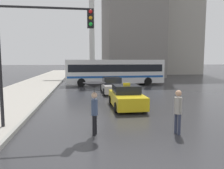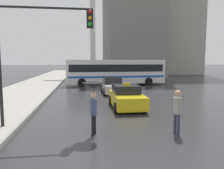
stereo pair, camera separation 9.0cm
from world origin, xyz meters
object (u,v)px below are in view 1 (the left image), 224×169
(taxi, at_px, (126,97))
(monument_cross, at_px, (92,11))
(sedan_red, at_px, (112,86))
(city_bus, at_px, (115,71))
(traffic_light, at_px, (39,40))
(pedestrian_man, at_px, (178,108))
(pedestrian_with_umbrella, at_px, (94,94))

(taxi, xyz_separation_m, monument_cross, (-0.88, 26.32, 11.06))
(sedan_red, xyz_separation_m, city_bus, (1.29, 6.55, 1.07))
(taxi, height_order, monument_cross, monument_cross)
(traffic_light, bearing_deg, taxi, 39.59)
(monument_cross, bearing_deg, city_bus, -80.70)
(sedan_red, distance_m, pedestrian_man, 11.97)
(traffic_light, bearing_deg, city_bus, 70.89)
(taxi, relative_size, pedestrian_man, 2.19)
(pedestrian_with_umbrella, distance_m, traffic_light, 3.36)
(pedestrian_man, bearing_deg, city_bus, 166.54)
(city_bus, distance_m, monument_cross, 16.66)
(taxi, xyz_separation_m, city_bus, (1.27, 13.17, 1.06))
(traffic_light, bearing_deg, pedestrian_with_umbrella, -26.04)
(pedestrian_man, relative_size, monument_cross, 0.09)
(pedestrian_with_umbrella, xyz_separation_m, pedestrian_man, (3.38, -0.37, -0.58))
(sedan_red, bearing_deg, city_bus, -101.12)
(pedestrian_with_umbrella, distance_m, monument_cross, 32.86)
(pedestrian_with_umbrella, height_order, pedestrian_man, pedestrian_with_umbrella)
(pedestrian_man, bearing_deg, taxi, 178.31)
(taxi, height_order, traffic_light, traffic_light)
(city_bus, xyz_separation_m, pedestrian_man, (-0.23, -18.47, -0.64))
(pedestrian_with_umbrella, bearing_deg, traffic_light, 84.01)
(sedan_red, bearing_deg, taxi, 90.15)
(city_bus, xyz_separation_m, monument_cross, (-2.15, 13.15, 10.00))
(city_bus, relative_size, pedestrian_with_umbrella, 5.64)
(sedan_red, relative_size, traffic_light, 0.81)
(traffic_light, bearing_deg, monument_cross, 82.94)
(city_bus, bearing_deg, monument_cross, 6.97)
(taxi, bearing_deg, sedan_red, -89.85)
(sedan_red, distance_m, monument_cross, 22.62)
(taxi, bearing_deg, monument_cross, -88.08)
(taxi, relative_size, city_bus, 0.33)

